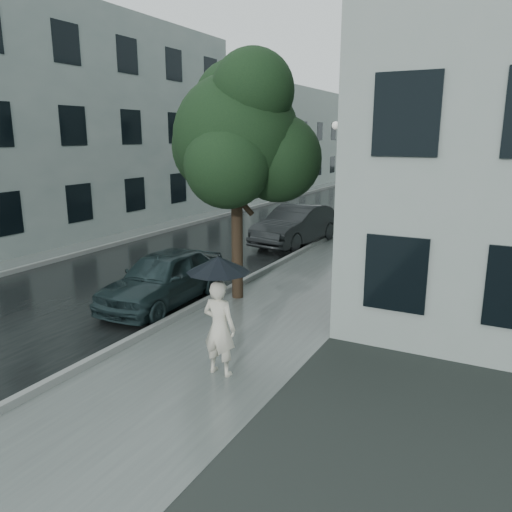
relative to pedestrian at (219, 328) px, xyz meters
The scene contains 14 objects.
ground 1.55m from the pedestrian, 127.86° to the left, with size 120.00×120.00×0.00m, color black.
sidewalk 13.04m from the pedestrian, 92.32° to the left, with size 3.50×60.00×0.01m, color slate.
kerb_near 13.24m from the pedestrian, 100.26° to the left, with size 0.15×60.00×0.15m, color slate.
asphalt_road 14.28m from the pedestrian, 114.24° to the left, with size 6.85×60.00×0.00m, color black.
kerb_far 16.04m from the pedestrian, 125.73° to the left, with size 0.15×60.00×0.15m, color slate.
sidewalk_far 16.60m from the pedestrian, 128.33° to the left, with size 1.70×60.00×0.01m, color #4C5451.
building_far_a 17.54m from the pedestrian, 148.26° to the left, with size 7.02×20.00×9.50m.
building_far_b 34.39m from the pedestrian, 115.14° to the left, with size 7.02×18.00×8.00m.
pedestrian is the anchor object (origin of this frame).
umbrella 1.18m from the pedestrian, 54.05° to the right, with size 1.34×1.34×1.32m.
street_tree 5.63m from the pedestrian, 114.73° to the left, with size 4.15×3.77×6.24m.
lamp_post 13.73m from the pedestrian, 98.91° to the left, with size 0.84×0.39×4.80m.
car_near 4.27m from the pedestrian, 141.04° to the left, with size 1.65×4.09×1.39m, color #1A2A2C.
car_far 11.47m from the pedestrian, 106.08° to the left, with size 1.62×4.65×1.53m, color black.
Camera 1 is at (5.21, -8.10, 4.22)m, focal length 35.00 mm.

